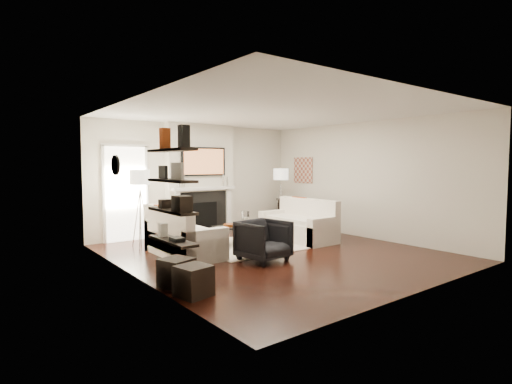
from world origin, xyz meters
TOP-DOWN VIEW (x-y plane):
  - room_envelope at (0.00, 0.00)m, footprint 6.00×6.00m
  - chimney_breast at (0.00, 2.88)m, footprint 1.80×0.25m
  - fireplace_surround at (0.00, 2.74)m, footprint 1.30×0.02m
  - firebox at (0.00, 2.73)m, footprint 0.75×0.02m
  - mantel_pilaster_l at (-0.72, 2.71)m, footprint 0.12×0.08m
  - mantel_pilaster_r at (0.72, 2.71)m, footprint 0.12×0.08m
  - mantel_shelf at (0.00, 2.69)m, footprint 1.70×0.18m
  - tv_body at (0.00, 2.71)m, footprint 1.20×0.06m
  - tv_screen at (0.00, 2.68)m, footprint 1.10×0.00m
  - candlestick_l_tall at (-0.55, 2.70)m, footprint 0.04×0.04m
  - candlestick_l_short at (-0.68, 2.70)m, footprint 0.04×0.04m
  - candlestick_r_tall at (0.55, 2.70)m, footprint 0.04×0.04m
  - candlestick_r_short at (0.68, 2.70)m, footprint 0.04×0.04m
  - hallway_panel at (-1.85, 2.98)m, footprint 0.90×0.02m
  - door_trim_l at (-2.33, 2.96)m, footprint 0.06×0.06m
  - door_trim_r at (-1.37, 2.96)m, footprint 0.06×0.06m
  - door_trim_top at (-1.85, 2.96)m, footprint 1.02×0.06m
  - rug at (0.19, 0.85)m, footprint 2.60×2.00m
  - loveseat_left_base at (-1.48, 0.89)m, footprint 0.85×1.80m
  - loveseat_left_back at (-1.82, 0.89)m, footprint 0.18×1.80m
  - loveseat_left_arm_n at (-1.48, 0.08)m, footprint 0.85×0.18m
  - loveseat_left_arm_s at (-1.48, 1.70)m, footprint 0.85×0.18m
  - loveseat_left_cushion at (-1.43, 0.89)m, footprint 0.63×1.44m
  - pillow_left_orange at (-1.82, 1.19)m, footprint 0.10×0.42m
  - pillow_left_charcoal at (-1.82, 0.59)m, footprint 0.10×0.40m
  - loveseat_right_base at (1.26, 0.70)m, footprint 0.85×1.80m
  - loveseat_right_back at (1.59, 0.70)m, footprint 0.18×1.80m
  - loveseat_right_arm_n at (1.26, -0.11)m, footprint 0.85×0.18m
  - loveseat_right_arm_s at (1.26, 1.51)m, footprint 0.85×0.18m
  - loveseat_right_cushion at (1.21, 0.70)m, footprint 0.63×1.44m
  - pillow_right_orange at (1.59, 1.00)m, footprint 0.10×0.42m
  - pillow_right_charcoal at (1.59, 0.40)m, footprint 0.10×0.40m
  - coffee_table at (-0.08, 1.07)m, footprint 1.10×0.55m
  - coffee_leg_nw at (-0.58, 0.85)m, footprint 0.02×0.02m
  - coffee_leg_ne at (0.42, 0.85)m, footprint 0.02×0.02m
  - coffee_leg_sw at (-0.58, 1.29)m, footprint 0.02×0.02m
  - coffee_leg_se at (0.42, 1.29)m, footprint 0.02×0.02m
  - hurricane_glass at (0.07, 1.07)m, footprint 0.17×0.17m
  - hurricane_candle at (0.07, 1.07)m, footprint 0.11×0.11m
  - copper_bowl at (-0.33, 1.07)m, footprint 0.27×0.27m
  - armchair at (-0.55, -0.34)m, footprint 0.85×0.81m
  - lamp_left_post at (-1.85, 2.11)m, footprint 0.02×0.02m
  - lamp_left_shade at (-1.85, 2.11)m, footprint 0.40×0.40m
  - lamp_left_leg_a at (-1.74, 2.11)m, footprint 0.25×0.02m
  - lamp_left_leg_b at (-1.91, 2.21)m, footprint 0.14×0.22m
  - lamp_left_leg_c at (-1.91, 2.01)m, footprint 0.14×0.22m
  - lamp_right_post at (2.05, 2.19)m, footprint 0.02×0.02m
  - lamp_right_shade at (2.05, 2.19)m, footprint 0.40×0.40m
  - lamp_right_leg_a at (2.16, 2.19)m, footprint 0.25×0.02m
  - lamp_right_leg_b at (2.00, 2.28)m, footprint 0.14×0.22m
  - lamp_right_leg_c at (1.99, 2.09)m, footprint 0.14×0.22m
  - console_top at (2.57, 2.18)m, footprint 0.35×1.20m
  - console_leg_n at (2.57, 1.63)m, footprint 0.30×0.04m
  - console_leg_s at (2.57, 2.73)m, footprint 0.30×0.04m
  - wall_art at (2.73, 2.05)m, footprint 0.03×0.70m
  - shelf_bottom at (-2.62, -1.00)m, footprint 0.25×1.00m
  - shelf_lower at (-2.62, -1.00)m, footprint 0.25×1.00m
  - shelf_upper at (-2.62, -1.00)m, footprint 0.25×1.00m
  - shelf_top at (-2.62, -1.00)m, footprint 0.25×1.00m
  - decor_magfile_a at (-2.62, -1.36)m, footprint 0.12×0.10m
  - decor_magfile_b at (-2.62, -0.81)m, footprint 0.12×0.10m
  - decor_frame_a at (-2.62, -1.17)m, footprint 0.04×0.30m
  - decor_frame_b at (-2.62, -0.74)m, footprint 0.04×0.22m
  - decor_wine_rack at (-2.62, -1.29)m, footprint 0.18×0.25m
  - decor_box_small at (-2.62, -0.79)m, footprint 0.15×0.12m
  - decor_books at (-2.62, -1.14)m, footprint 0.14×0.20m
  - decor_box_tall at (-2.62, -0.71)m, footprint 0.10×0.10m
  - clock_rim at (-2.73, 0.90)m, footprint 0.04×0.34m
  - clock_face at (-2.71, 0.90)m, footprint 0.01×0.29m
  - ottoman_near at (-2.47, -0.80)m, footprint 0.50×0.50m
  - ottoman_far at (-2.47, -1.29)m, footprint 0.47×0.47m

SIDE VIEW (x-z plane):
  - rug at x=0.19m, z-range 0.00..0.01m
  - coffee_leg_nw at x=-0.58m, z-range 0.00..0.38m
  - coffee_leg_ne at x=0.42m, z-range 0.00..0.38m
  - coffee_leg_sw at x=-0.58m, z-range 0.00..0.38m
  - coffee_leg_se at x=0.42m, z-range 0.00..0.38m
  - ottoman_near at x=-2.47m, z-range 0.00..0.40m
  - ottoman_far at x=-2.47m, z-range 0.00..0.40m
  - loveseat_left_base at x=-1.48m, z-range 0.00..0.42m
  - loveseat_right_base at x=1.26m, z-range 0.00..0.42m
  - loveseat_left_arm_n at x=-1.48m, z-range 0.00..0.60m
  - loveseat_left_arm_s at x=-1.48m, z-range 0.00..0.60m
  - loveseat_right_arm_n at x=1.26m, z-range 0.00..0.60m
  - loveseat_right_arm_s at x=1.26m, z-range 0.00..0.60m
  - console_leg_n at x=2.57m, z-range 0.00..0.71m
  - console_leg_s at x=2.57m, z-range 0.00..0.71m
  - armchair at x=-0.55m, z-range 0.00..0.79m
  - coffee_table at x=-0.08m, z-range 0.38..0.42m
  - copper_bowl at x=-0.33m, z-range 0.42..0.47m
  - firebox at x=0.00m, z-range 0.12..0.78m
  - loveseat_left_cushion at x=-1.43m, z-range 0.42..0.52m
  - loveseat_right_cushion at x=1.21m, z-range 0.42..0.52m
  - hurricane_candle at x=0.07m, z-range 0.41..0.58m
  - fireplace_surround at x=0.00m, z-range 0.00..1.04m
  - loveseat_left_back at x=-1.82m, z-range 0.13..0.93m
  - loveseat_right_back at x=1.59m, z-range 0.13..0.93m
  - mantel_pilaster_l at x=-0.72m, z-range 0.00..1.10m
  - mantel_pilaster_r at x=0.72m, z-range 0.00..1.10m
  - hurricane_glass at x=0.07m, z-range 0.41..0.71m
  - lamp_left_leg_a at x=-1.74m, z-range -0.02..1.22m
  - lamp_left_leg_b at x=-1.91m, z-range -0.02..1.22m
  - lamp_left_leg_c at x=-1.91m, z-range -0.02..1.22m
  - lamp_right_leg_a at x=2.16m, z-range -0.02..1.22m
  - lamp_right_leg_b at x=2.00m, z-range -0.02..1.22m
  - lamp_right_leg_c at x=1.99m, z-range -0.02..1.22m
  - lamp_left_post at x=-1.85m, z-range 0.00..1.20m
  - lamp_right_post at x=2.05m, z-range 0.00..1.20m
  - shelf_bottom at x=-2.62m, z-range 0.68..0.72m
  - pillow_left_charcoal at x=-1.82m, z-range 0.52..0.92m
  - pillow_right_charcoal at x=1.59m, z-range 0.52..0.92m
  - pillow_left_orange at x=-1.82m, z-range 0.52..0.94m
  - pillow_right_orange at x=1.59m, z-range 0.52..0.94m
  - console_top at x=2.57m, z-range 0.71..0.75m
  - decor_books at x=-2.62m, z-range 0.72..0.77m
  - decor_box_tall at x=-2.62m, z-range 0.72..0.90m
  - door_trim_l at x=-2.33m, z-range -0.03..2.13m
  - door_trim_r at x=-1.37m, z-range -0.03..2.13m
  - hallway_panel at x=-1.85m, z-range 0.00..2.10m
  - shelf_lower at x=-2.62m, z-range 1.08..1.12m
  - mantel_shelf at x=0.00m, z-range 1.09..1.16m
  - decor_box_small at x=-2.62m, z-range 1.12..1.24m
  - decor_wine_rack at x=-2.62m, z-range 1.12..1.32m
  - candlestick_l_short at x=-0.68m, z-range 1.15..1.40m
  - candlestick_r_short at x=0.68m, z-range 1.15..1.40m
  - candlestick_l_tall at x=-0.55m, z-range 1.16..1.45m
  - candlestick_r_tall at x=0.55m, z-range 1.16..1.45m
  - room_envelope at x=0.00m, z-range -1.65..4.35m
  - chimney_breast at x=0.00m, z-range 0.00..2.70m
  - lamp_left_shade at x=-1.85m, z-range 1.30..1.60m
  - lamp_right_shade at x=2.05m, z-range 1.30..1.60m
  - shelf_upper at x=-2.62m, z-range 1.48..1.52m
  - wall_art at x=2.73m, z-range 1.20..1.90m
  - decor_frame_b at x=-2.62m, z-range 1.52..1.70m
  - decor_frame_a at x=-2.62m, z-range 1.52..1.74m
  - clock_rim at x=-2.73m, z-range 1.53..1.87m
  - clock_face at x=-2.71m, z-range 1.55..1.84m
  - tv_screen at x=0.00m, z-range 1.47..2.09m
  - tv_body at x=0.00m, z-range 1.43..2.13m
  - shelf_top at x=-2.62m, z-range 1.88..1.92m
  - decor_magfile_a at x=-2.62m, z-range 1.92..2.20m
  - decor_magfile_b at x=-2.62m, z-range 1.92..2.20m
  - door_trim_top at x=-1.85m, z-range 2.10..2.16m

